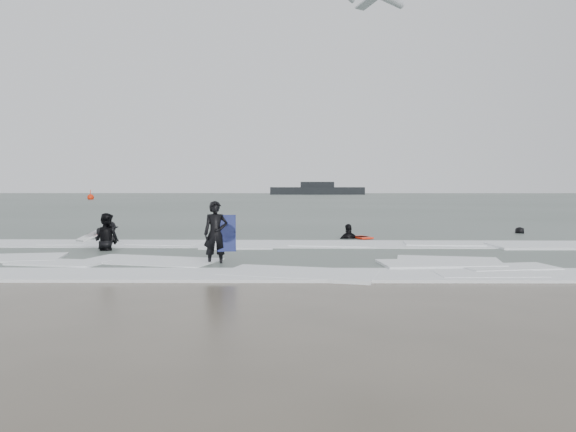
{
  "coord_description": "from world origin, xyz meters",
  "views": [
    {
      "loc": [
        0.45,
        -13.42,
        2.07
      ],
      "look_at": [
        0.0,
        5.0,
        1.1
      ],
      "focal_mm": 35.0,
      "sensor_mm": 36.0,
      "label": 1
    }
  ],
  "objects_px": {
    "surfer_centre": "(216,266)",
    "surfer_wading": "(107,252)",
    "surfer_right_near": "(349,240)",
    "vessel_horizon": "(317,190)",
    "surfer_right_far": "(520,235)",
    "buoy": "(91,197)",
    "surfer_breaker": "(110,245)"
  },
  "relations": [
    {
      "from": "surfer_centre",
      "to": "surfer_wading",
      "type": "height_order",
      "value": "surfer_wading"
    },
    {
      "from": "surfer_breaker",
      "to": "vessel_horizon",
      "type": "bearing_deg",
      "value": 61.04
    },
    {
      "from": "surfer_wading",
      "to": "surfer_right_near",
      "type": "height_order",
      "value": "surfer_wading"
    },
    {
      "from": "surfer_centre",
      "to": "surfer_breaker",
      "type": "distance_m",
      "value": 6.99
    },
    {
      "from": "surfer_right_far",
      "to": "vessel_horizon",
      "type": "bearing_deg",
      "value": -93.23
    },
    {
      "from": "surfer_right_far",
      "to": "buoy",
      "type": "distance_m",
      "value": 75.23
    },
    {
      "from": "vessel_horizon",
      "to": "surfer_right_far",
      "type": "bearing_deg",
      "value": -87.41
    },
    {
      "from": "surfer_right_near",
      "to": "surfer_right_far",
      "type": "relative_size",
      "value": 1.2
    },
    {
      "from": "surfer_centre",
      "to": "vessel_horizon",
      "type": "relative_size",
      "value": 0.07
    },
    {
      "from": "surfer_centre",
      "to": "surfer_right_near",
      "type": "distance_m",
      "value": 8.24
    },
    {
      "from": "surfer_right_far",
      "to": "surfer_right_near",
      "type": "bearing_deg",
      "value": 13.43
    },
    {
      "from": "surfer_wading",
      "to": "surfer_right_far",
      "type": "bearing_deg",
      "value": -140.03
    },
    {
      "from": "surfer_breaker",
      "to": "buoy",
      "type": "distance_m",
      "value": 71.68
    },
    {
      "from": "surfer_wading",
      "to": "surfer_right_near",
      "type": "bearing_deg",
      "value": -136.28
    },
    {
      "from": "buoy",
      "to": "vessel_horizon",
      "type": "xyz_separation_m",
      "value": [
        36.88,
        57.01,
        0.8
      ]
    },
    {
      "from": "surfer_right_near",
      "to": "vessel_horizon",
      "type": "relative_size",
      "value": 0.07
    },
    {
      "from": "surfer_wading",
      "to": "surfer_right_near",
      "type": "relative_size",
      "value": 1.0
    },
    {
      "from": "surfer_centre",
      "to": "vessel_horizon",
      "type": "bearing_deg",
      "value": 76.3
    },
    {
      "from": "surfer_centre",
      "to": "surfer_right_far",
      "type": "xyz_separation_m",
      "value": [
        11.64,
        9.81,
        0.0
      ]
    },
    {
      "from": "surfer_breaker",
      "to": "buoy",
      "type": "bearing_deg",
      "value": 87.34
    },
    {
      "from": "vessel_horizon",
      "to": "surfer_right_near",
      "type": "bearing_deg",
      "value": -91.02
    },
    {
      "from": "surfer_centre",
      "to": "surfer_right_near",
      "type": "relative_size",
      "value": 0.97
    },
    {
      "from": "surfer_right_near",
      "to": "vessel_horizon",
      "type": "height_order",
      "value": "vessel_horizon"
    },
    {
      "from": "buoy",
      "to": "surfer_right_near",
      "type": "bearing_deg",
      "value": -61.86
    },
    {
      "from": "surfer_right_near",
      "to": "vessel_horizon",
      "type": "bearing_deg",
      "value": -108.03
    },
    {
      "from": "surfer_centre",
      "to": "buoy",
      "type": "distance_m",
      "value": 78.28
    },
    {
      "from": "vessel_horizon",
      "to": "surfer_centre",
      "type": "bearing_deg",
      "value": -92.77
    },
    {
      "from": "surfer_right_near",
      "to": "surfer_breaker",
      "type": "bearing_deg",
      "value": -4.54
    },
    {
      "from": "surfer_breaker",
      "to": "vessel_horizon",
      "type": "distance_m",
      "value": 124.28
    },
    {
      "from": "surfer_breaker",
      "to": "vessel_horizon",
      "type": "height_order",
      "value": "vessel_horizon"
    },
    {
      "from": "surfer_right_near",
      "to": "surfer_right_far",
      "type": "xyz_separation_m",
      "value": [
        7.57,
        2.64,
        0.0
      ]
    },
    {
      "from": "surfer_right_near",
      "to": "buoy",
      "type": "distance_m",
      "value": 73.57
    }
  ]
}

